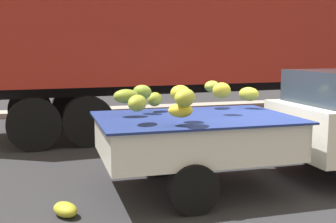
% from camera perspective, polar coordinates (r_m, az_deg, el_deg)
% --- Properties ---
extents(ground, '(220.00, 220.00, 0.00)m').
position_cam_1_polar(ground, '(6.72, 13.73, -9.42)').
color(ground, '#28282B').
extents(curb_strip, '(80.00, 0.80, 0.16)m').
position_cam_1_polar(curb_strip, '(14.17, -3.44, 0.37)').
color(curb_strip, gray).
rests_on(curb_strip, ground).
extents(pickup_truck, '(4.93, 1.98, 1.70)m').
position_cam_1_polar(pickup_truck, '(6.91, 18.91, -1.60)').
color(pickup_truck, silver).
rests_on(pickup_truck, ground).
extents(semi_trailer, '(12.10, 3.09, 3.95)m').
position_cam_1_polar(semi_trailer, '(11.15, 6.47, 10.89)').
color(semi_trailer, maroon).
rests_on(semi_trailer, ground).
extents(fallen_banana_bunch_near_tailgate, '(0.39, 0.46, 0.17)m').
position_cam_1_polar(fallen_banana_bunch_near_tailgate, '(5.44, -13.68, -12.73)').
color(fallen_banana_bunch_near_tailgate, gold).
rests_on(fallen_banana_bunch_near_tailgate, ground).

